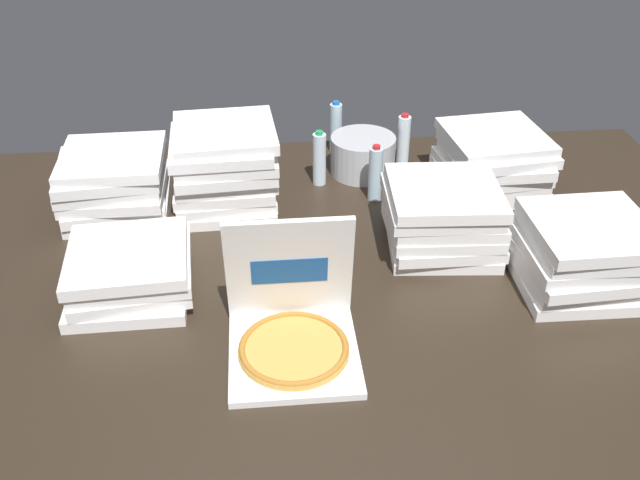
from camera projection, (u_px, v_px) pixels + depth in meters
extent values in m
cube|color=#2D2319|center=(337.00, 290.00, 2.52)|extent=(3.20, 2.40, 0.02)
cube|color=white|center=(294.00, 355.00, 2.21)|extent=(0.40, 0.40, 0.02)
cylinder|color=gold|center=(294.00, 349.00, 2.20)|extent=(0.34, 0.34, 0.02)
torus|color=#B1712A|center=(294.00, 347.00, 2.20)|extent=(0.34, 0.34, 0.02)
cube|color=white|center=(289.00, 269.00, 2.24)|extent=(0.40, 0.09, 0.40)
cube|color=#19519E|center=(289.00, 271.00, 2.23)|extent=(0.24, 0.02, 0.10)
cube|color=white|center=(227.00, 200.00, 2.99)|extent=(0.41, 0.41, 0.04)
cube|color=#19519E|center=(226.00, 195.00, 2.98)|extent=(0.26, 0.08, 0.00)
cube|color=white|center=(224.00, 190.00, 2.98)|extent=(0.43, 0.43, 0.04)
cube|color=#19519E|center=(224.00, 185.00, 2.96)|extent=(0.26, 0.09, 0.00)
cube|color=white|center=(223.00, 181.00, 2.95)|extent=(0.42, 0.42, 0.04)
cube|color=#19519E|center=(223.00, 176.00, 2.94)|extent=(0.26, 0.08, 0.00)
cube|color=white|center=(224.00, 171.00, 2.93)|extent=(0.43, 0.43, 0.04)
cube|color=white|center=(224.00, 163.00, 2.90)|extent=(0.43, 0.43, 0.04)
cube|color=#19519E|center=(224.00, 158.00, 2.88)|extent=(0.26, 0.09, 0.00)
cube|color=white|center=(226.00, 153.00, 2.88)|extent=(0.41, 0.41, 0.04)
cube|color=#19519E|center=(226.00, 148.00, 2.86)|extent=(0.26, 0.08, 0.00)
cube|color=white|center=(221.00, 144.00, 2.85)|extent=(0.41, 0.41, 0.04)
cube|color=#19519E|center=(220.00, 139.00, 2.83)|extent=(0.26, 0.08, 0.00)
cube|color=white|center=(224.00, 133.00, 2.84)|extent=(0.43, 0.43, 0.04)
cube|color=white|center=(573.00, 279.00, 2.53)|extent=(0.41, 0.41, 0.04)
cube|color=#19519E|center=(575.00, 274.00, 2.51)|extent=(0.26, 0.08, 0.00)
cube|color=white|center=(575.00, 267.00, 2.51)|extent=(0.42, 0.42, 0.04)
cube|color=white|center=(580.00, 261.00, 2.47)|extent=(0.42, 0.42, 0.04)
cube|color=#19519E|center=(581.00, 255.00, 2.46)|extent=(0.26, 0.09, 0.00)
cube|color=white|center=(581.00, 249.00, 2.45)|extent=(0.40, 0.40, 0.04)
cube|color=white|center=(590.00, 238.00, 2.43)|extent=(0.41, 0.41, 0.04)
cube|color=white|center=(592.00, 229.00, 2.40)|extent=(0.41, 0.41, 0.04)
cube|color=white|center=(130.00, 289.00, 2.48)|extent=(0.41, 0.41, 0.04)
cube|color=#19519E|center=(129.00, 283.00, 2.47)|extent=(0.26, 0.08, 0.00)
cube|color=white|center=(131.00, 276.00, 2.47)|extent=(0.44, 0.44, 0.04)
cube|color=#19519E|center=(130.00, 270.00, 2.46)|extent=(0.27, 0.10, 0.00)
cube|color=white|center=(132.00, 265.00, 2.45)|extent=(0.43, 0.43, 0.04)
cube|color=#19519E|center=(131.00, 259.00, 2.44)|extent=(0.26, 0.09, 0.00)
cube|color=white|center=(127.00, 256.00, 2.42)|extent=(0.43, 0.43, 0.04)
cube|color=white|center=(441.00, 240.00, 2.74)|extent=(0.43, 0.43, 0.04)
cube|color=white|center=(442.00, 232.00, 2.70)|extent=(0.40, 0.40, 0.04)
cube|color=white|center=(442.00, 222.00, 2.68)|extent=(0.42, 0.42, 0.04)
cube|color=#19519E|center=(442.00, 217.00, 2.67)|extent=(0.26, 0.08, 0.00)
cube|color=white|center=(444.00, 211.00, 2.66)|extent=(0.42, 0.42, 0.04)
cube|color=white|center=(441.00, 202.00, 2.64)|extent=(0.42, 0.42, 0.04)
cube|color=#19519E|center=(441.00, 196.00, 2.63)|extent=(0.26, 0.08, 0.00)
cube|color=white|center=(445.00, 192.00, 2.61)|extent=(0.42, 0.42, 0.04)
cube|color=white|center=(491.00, 183.00, 3.11)|extent=(0.44, 0.44, 0.04)
cube|color=white|center=(488.00, 175.00, 3.09)|extent=(0.44, 0.44, 0.04)
cube|color=white|center=(491.00, 166.00, 3.06)|extent=(0.44, 0.44, 0.04)
cube|color=white|center=(495.00, 158.00, 3.03)|extent=(0.41, 0.41, 0.04)
cube|color=white|center=(497.00, 148.00, 3.01)|extent=(0.44, 0.44, 0.04)
cube|color=#19519E|center=(498.00, 143.00, 3.00)|extent=(0.27, 0.10, 0.00)
cube|color=white|center=(495.00, 137.00, 3.00)|extent=(0.44, 0.44, 0.04)
cube|color=white|center=(120.00, 206.00, 2.95)|extent=(0.41, 0.41, 0.04)
cube|color=white|center=(115.00, 197.00, 2.93)|extent=(0.44, 0.44, 0.04)
cube|color=#19519E|center=(114.00, 192.00, 2.92)|extent=(0.27, 0.10, 0.00)
cube|color=white|center=(115.00, 188.00, 2.90)|extent=(0.40, 0.40, 0.04)
cube|color=#19519E|center=(114.00, 183.00, 2.89)|extent=(0.26, 0.07, 0.00)
cube|color=white|center=(110.00, 178.00, 2.88)|extent=(0.43, 0.43, 0.04)
cube|color=white|center=(108.00, 169.00, 2.86)|extent=(0.43, 0.43, 0.04)
cube|color=#19519E|center=(107.00, 164.00, 2.84)|extent=(0.27, 0.10, 0.00)
cube|color=white|center=(112.00, 158.00, 2.84)|extent=(0.41, 0.41, 0.04)
cylinder|color=#B7BABF|center=(363.00, 155.00, 3.20)|extent=(0.29, 0.29, 0.17)
cylinder|color=silver|center=(319.00, 159.00, 3.10)|extent=(0.06, 0.06, 0.23)
cylinder|color=#239951|center=(319.00, 133.00, 3.03)|extent=(0.03, 0.03, 0.02)
cylinder|color=white|center=(403.00, 141.00, 3.25)|extent=(0.06, 0.06, 0.23)
cylinder|color=red|center=(405.00, 115.00, 3.18)|extent=(0.03, 0.03, 0.02)
cylinder|color=silver|center=(336.00, 128.00, 3.37)|extent=(0.06, 0.06, 0.23)
cylinder|color=blue|center=(336.00, 103.00, 3.30)|extent=(0.03, 0.03, 0.02)
cylinder|color=silver|center=(375.00, 174.00, 2.98)|extent=(0.06, 0.06, 0.23)
cylinder|color=red|center=(377.00, 147.00, 2.91)|extent=(0.03, 0.03, 0.02)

